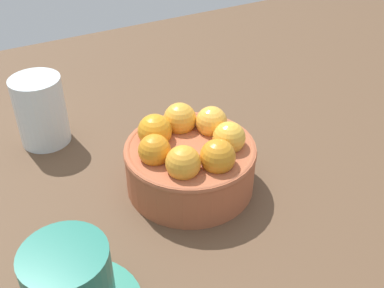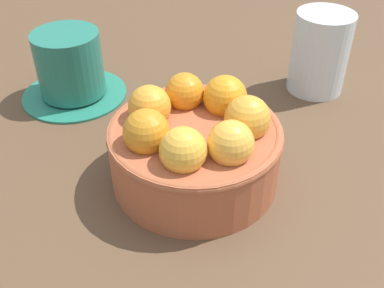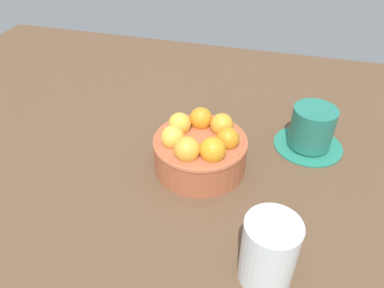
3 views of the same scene
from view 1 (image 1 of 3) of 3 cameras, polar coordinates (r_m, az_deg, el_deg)
The scene contains 4 objects.
ground_plane at distance 60.93cm, azimuth -0.21°, elevation -6.17°, with size 156.94×109.75×3.25cm, color brown.
terracotta_bowl at distance 57.26cm, azimuth -0.23°, elevation -1.82°, with size 16.33×16.33×9.26cm.
coffee_cup at distance 45.48cm, azimuth -14.75°, elevation -16.75°, with size 12.96×12.96×8.35cm.
water_glass at distance 68.44cm, azimuth -18.15°, elevation 3.92°, with size 7.01×7.01×10.02cm, color silver.
Camera 1 is at (21.46, 40.11, 38.90)cm, focal length 43.23 mm.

